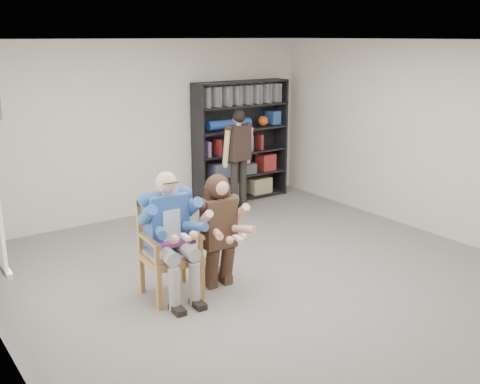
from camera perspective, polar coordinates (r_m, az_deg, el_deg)
room_shell at (r=6.25m, az=4.67°, el=2.16°), size 6.00×7.00×2.80m
floor at (r=6.71m, az=4.40°, el=-9.55°), size 6.00×7.00×0.01m
armchair at (r=6.30m, az=-7.06°, el=-5.81°), size 0.69×0.67×1.12m
seated_man at (r=6.24m, az=-7.11°, el=-4.38°), size 0.68×0.91×1.45m
kneeling_woman at (r=6.44m, az=-2.02°, el=-4.21°), size 0.61×0.93×1.33m
bookshelf at (r=9.88m, az=0.11°, el=5.14°), size 1.80×0.38×2.10m
standing_man at (r=9.18m, az=-0.14°, el=3.08°), size 0.55×0.33×1.71m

